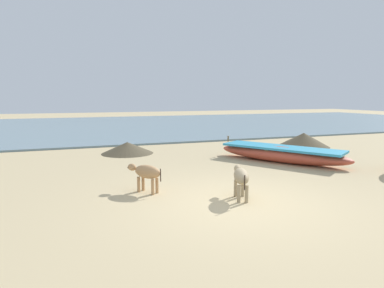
% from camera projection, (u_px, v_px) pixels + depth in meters
% --- Properties ---
extents(ground, '(80.00, 80.00, 0.00)m').
position_uv_depth(ground, '(236.00, 203.00, 6.45)').
color(ground, tan).
extents(sea_water, '(60.00, 20.00, 0.08)m').
position_uv_depth(sea_water, '(116.00, 126.00, 23.49)').
color(sea_water, slate).
rests_on(sea_water, ground).
extents(fishing_boat_2, '(3.19, 4.21, 0.70)m').
position_uv_depth(fishing_boat_2, '(281.00, 153.00, 10.55)').
color(fishing_boat_2, '#B74733').
rests_on(fishing_boat_2, ground).
extents(calf_near_tan, '(0.71, 0.84, 0.61)m').
position_uv_depth(calf_near_tan, '(146.00, 173.00, 7.14)').
color(calf_near_tan, tan).
rests_on(calf_near_tan, ground).
extents(calf_far_dun, '(0.50, 0.97, 0.64)m').
position_uv_depth(calf_far_dun, '(241.00, 177.00, 6.67)').
color(calf_far_dun, tan).
rests_on(calf_far_dun, ground).
extents(debris_pile_0, '(2.98, 2.98, 0.58)m').
position_uv_depth(debris_pile_0, '(304.00, 140.00, 13.81)').
color(debris_pile_0, brown).
rests_on(debris_pile_0, ground).
extents(debris_pile_1, '(2.21, 2.21, 0.43)m').
position_uv_depth(debris_pile_1, '(127.00, 148.00, 12.13)').
color(debris_pile_1, brown).
rests_on(debris_pile_1, ground).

